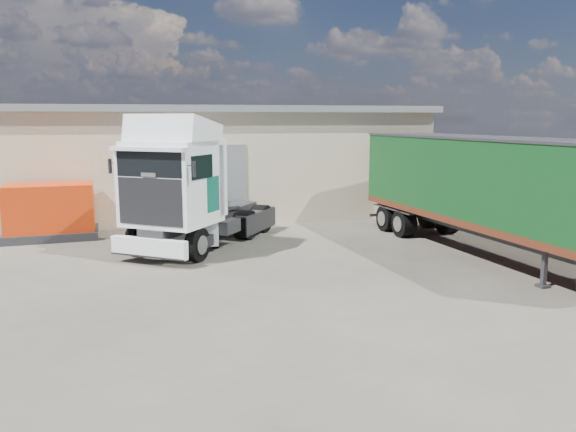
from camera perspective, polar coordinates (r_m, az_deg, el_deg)
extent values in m
plane|color=#2B2923|center=(15.87, 0.94, -7.39)|extent=(120.00, 120.00, 0.00)
cube|color=#C3B696|center=(30.93, -17.08, 5.31)|extent=(30.00, 12.00, 5.00)
cube|color=slate|center=(30.85, -17.33, 10.22)|extent=(30.60, 12.60, 0.30)
cube|color=slate|center=(24.94, -8.88, 3.03)|extent=(4.00, 0.08, 3.60)
cube|color=slate|center=(30.86, -17.35, 10.59)|extent=(30.60, 0.40, 0.15)
cube|color=maroon|center=(25.84, 23.25, 1.35)|extent=(0.35, 26.00, 2.50)
cylinder|color=black|center=(19.54, -12.18, -2.57)|extent=(2.87, 2.46, 1.16)
cylinder|color=black|center=(22.74, -6.85, -0.69)|extent=(2.92, 2.49, 1.16)
cylinder|color=black|center=(24.07, -5.12, -0.08)|extent=(2.92, 2.49, 1.16)
cube|color=#2D2D30|center=(21.64, -8.38, -0.17)|extent=(4.85, 6.51, 0.33)
cube|color=white|center=(18.70, -13.94, -3.13)|extent=(2.46, 1.78, 0.60)
cube|color=white|center=(19.54, -11.76, 3.10)|extent=(3.66, 3.61, 2.67)
cube|color=black|center=(18.57, -13.83, 1.41)|extent=(2.02, 1.40, 1.53)
cube|color=black|center=(18.46, -13.95, 5.11)|extent=(2.06, 1.42, 0.82)
cube|color=white|center=(19.61, -11.58, 8.17)|extent=(3.43, 3.27, 1.34)
cube|color=#0B5343|center=(20.71, -14.24, 2.54)|extent=(0.47, 0.69, 1.20)
cube|color=#0B5343|center=(19.24, -7.60, 2.22)|extent=(0.47, 0.69, 1.20)
cylinder|color=#2D2D30|center=(22.82, -6.62, 0.97)|extent=(1.67, 1.67, 0.13)
cube|color=#2D2D30|center=(17.40, 24.58, -4.83)|extent=(0.34, 0.34, 1.13)
cylinder|color=black|center=(24.16, 13.00, -0.34)|extent=(2.72, 1.39, 1.08)
cube|color=#2D2D30|center=(20.77, 19.11, -1.20)|extent=(2.27, 12.29, 0.36)
cube|color=#582414|center=(20.72, 19.17, -0.28)|extent=(4.00, 12.50, 0.25)
cube|color=black|center=(20.52, 19.39, 3.71)|extent=(4.00, 12.50, 2.66)
cube|color=#2D2D30|center=(20.44, 19.61, 7.48)|extent=(4.06, 12.57, 0.08)
cylinder|color=black|center=(20.91, -9.85, -2.34)|extent=(2.06, 0.83, 0.69)
cylinder|color=black|center=(24.21, -9.69, -0.68)|extent=(2.06, 0.83, 0.69)
cube|color=white|center=(22.42, -9.82, 0.45)|extent=(2.32, 4.95, 1.78)
cube|color=white|center=(20.47, -9.92, -0.60)|extent=(2.00, 1.07, 1.15)
cube|color=black|center=(20.58, -9.96, 1.09)|extent=(1.84, 0.21, 0.63)
cube|color=#2D2D30|center=(24.30, -22.84, -1.71)|extent=(3.70, 2.53, 0.33)
cube|color=red|center=(24.15, -22.98, 0.45)|extent=(3.46, 2.29, 2.19)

